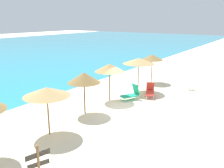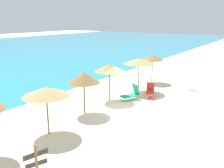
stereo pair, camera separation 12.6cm
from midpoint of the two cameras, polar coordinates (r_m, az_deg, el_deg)
name	(u,v)px [view 2 (the right image)]	position (r m, az deg, el deg)	size (l,w,h in m)	color
ground_plane	(124,107)	(16.67, 3.08, -5.36)	(160.00, 160.00, 0.00)	beige
beach_umbrella_1	(46,92)	(12.58, -14.77, -1.73)	(2.34, 2.34, 2.51)	brown
beach_umbrella_2	(84,78)	(14.99, -6.33, 1.49)	(2.02, 2.02, 2.64)	brown
beach_umbrella_3	(110,68)	(17.40, -0.33, 3.79)	(2.14, 2.14, 2.70)	brown
beach_umbrella_4	(139,61)	(19.66, 6.48, 5.33)	(2.54, 2.54, 2.76)	brown
beach_umbrella_5	(153,57)	(22.79, 9.59, 6.10)	(2.00, 2.00, 2.62)	brown
lounge_chair_0	(132,93)	(18.06, 4.76, -2.21)	(1.55, 1.21, 1.15)	#199972
lounge_chair_1	(150,91)	(19.01, 9.04, -1.62)	(1.68, 1.21, 0.99)	red
wooden_signpost	(37,166)	(8.79, -16.63, -17.77)	(0.82, 0.30, 1.88)	brown
cooler_box	(192,88)	(21.39, 18.11, -0.97)	(0.56, 0.32, 0.37)	white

